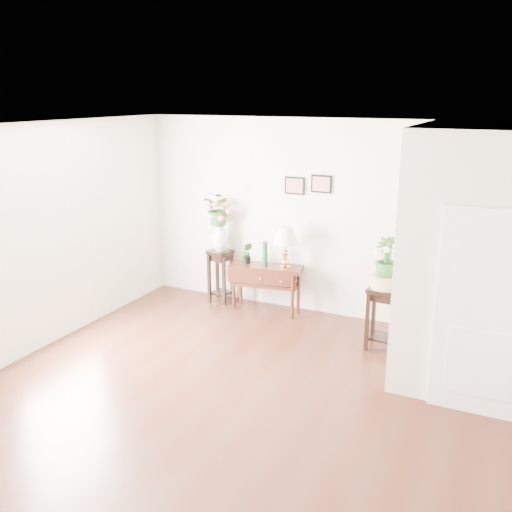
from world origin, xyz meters
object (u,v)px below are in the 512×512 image
Objects in this scene: console_table at (266,289)px; plant_stand_b at (383,318)px; table_lamp at (285,245)px; plant_stand_a at (221,276)px.

plant_stand_b is (1.85, -0.51, 0.05)m from console_table.
table_lamp reaches higher than plant_stand_b.
plant_stand_a is at bearing 175.37° from table_lamp.
plant_stand_a is 2.73m from plant_stand_b.
plant_stand_a is (-1.11, 0.09, -0.65)m from table_lamp.
console_table is 0.81m from plant_stand_a.
table_lamp is (0.30, 0.00, 0.70)m from console_table.
console_table is 0.77m from table_lamp.
console_table is at bearing 180.00° from table_lamp.
plant_stand_a is at bearing 163.85° from console_table.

